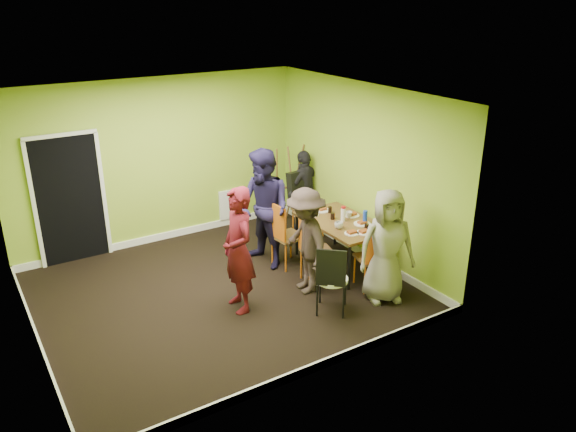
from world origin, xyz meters
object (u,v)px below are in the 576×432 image
dining_table (342,224)px  chair_left_near (312,246)px  chair_back_end (302,190)px  chair_bentwood (332,277)px  chair_left_far (284,232)px  person_left_near (306,241)px  person_standing (238,250)px  orange_bottle (334,216)px  easel (288,186)px  person_back_end (304,191)px  chair_front_end (374,254)px  blue_bottle (365,217)px  person_front_end (387,246)px  person_left_far (264,209)px  thermos (343,215)px

dining_table → chair_left_near: (-0.74, -0.25, -0.10)m
chair_back_end → chair_bentwood: chair_back_end is taller
chair_left_far → person_left_near: person_left_near is taller
chair_left_near → person_standing: 1.26m
chair_left_far → orange_bottle: (0.74, -0.29, 0.21)m
chair_left_far → easel: easel is taller
easel → orange_bottle: 1.77m
orange_bottle → person_left_near: (-0.89, -0.53, -0.02)m
chair_left_far → person_back_end: size_ratio=0.71×
easel → person_back_end: 0.39m
person_back_end → chair_front_end: bearing=63.4°
chair_back_end → chair_bentwood: 2.80m
dining_table → person_left_near: (-0.93, -0.37, 0.08)m
chair_back_end → orange_bottle: size_ratio=12.88×
chair_front_end → person_standing: 1.98m
blue_bottle → person_front_end: 0.97m
person_left_far → person_front_end: person_left_far is taller
chair_left_near → person_left_far: 1.00m
thermos → chair_left_far: bearing=151.0°
orange_bottle → person_left_far: size_ratio=0.05×
thermos → person_standing: 2.01m
chair_front_end → blue_bottle: 0.75m
person_standing → easel: bearing=139.9°
chair_front_end → person_front_end: 0.39m
chair_back_end → person_standing: bearing=33.9°
chair_left_near → chair_front_end: (0.65, -0.62, -0.04)m
person_left_near → chair_left_far: bearing=179.8°
easel → chair_left_far: bearing=-124.2°
chair_left_far → person_standing: size_ratio=0.60×
person_left_near → chair_back_end: bearing=157.9°
dining_table → blue_bottle: 0.38m
blue_bottle → person_front_end: (-0.36, -0.90, -0.04)m
chair_left_far → person_left_far: size_ratio=0.56×
person_left_near → chair_front_end: bearing=69.2°
dining_table → person_standing: bearing=-171.1°
dining_table → chair_bentwood: chair_bentwood is taller
blue_bottle → easel: bearing=90.5°
chair_left_near → chair_back_end: (0.93, 1.68, 0.20)m
person_standing → person_left_far: size_ratio=0.93×
easel → dining_table: bearing=-96.2°
thermos → person_standing: person_standing is taller
orange_bottle → person_left_far: 1.09m
chair_left_near → person_left_near: (-0.20, -0.12, 0.18)m
chair_back_end → easel: (0.02, 0.48, -0.06)m
chair_bentwood → person_front_end: 0.91m
chair_left_far → chair_back_end: (0.98, 0.98, 0.21)m
chair_bentwood → person_back_end: person_back_end is taller
thermos → person_left_far: (-1.03, 0.65, 0.08)m
chair_front_end → person_standing: person_standing is taller
chair_bentwood → person_left_near: person_left_near is taller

